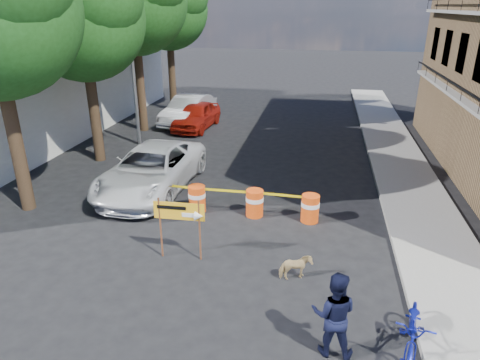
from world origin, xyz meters
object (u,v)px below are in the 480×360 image
at_px(suv_white, 152,170).
at_px(sedan_silver, 189,110).
at_px(pedestrian, 334,314).
at_px(barrel_mid_left, 197,198).
at_px(sedan_red, 197,116).
at_px(detour_sign, 185,216).
at_px(barrel_mid_right, 255,202).
at_px(barrel_far_left, 140,191).
at_px(barrel_far_right, 310,208).
at_px(dog, 295,268).
at_px(bicycle, 417,311).

xyz_separation_m(suv_white, sedan_silver, (-1.56, 9.61, -0.01)).
bearing_deg(suv_white, pedestrian, -45.23).
xyz_separation_m(barrel_mid_left, pedestrian, (4.35, -5.55, 0.44)).
distance_m(sedan_red, sedan_silver, 1.24).
bearing_deg(sedan_silver, detour_sign, -65.54).
relative_size(barrel_mid_left, barrel_mid_right, 1.00).
bearing_deg(barrel_mid_left, detour_sign, -79.18).
xyz_separation_m(barrel_mid_left, sedan_red, (-2.93, 10.06, 0.26)).
xyz_separation_m(barrel_far_left, pedestrian, (6.45, -5.72, 0.44)).
xyz_separation_m(barrel_mid_left, barrel_far_right, (3.72, -0.02, 0.00)).
relative_size(barrel_far_left, detour_sign, 0.51).
bearing_deg(pedestrian, barrel_mid_right, -62.81).
xyz_separation_m(pedestrian, dog, (-0.87, 2.30, -0.57)).
distance_m(barrel_mid_right, sedan_red, 11.14).
xyz_separation_m(barrel_mid_right, barrel_far_right, (1.79, -0.06, 0.00)).
bearing_deg(detour_sign, sedan_silver, 105.05).
distance_m(detour_sign, sedan_silver, 14.52).
xyz_separation_m(barrel_mid_right, bicycle, (3.98, -5.31, 0.52)).
relative_size(pedestrian, suv_white, 0.31).
relative_size(detour_sign, dog, 2.20).
bearing_deg(sedan_red, pedestrian, -60.11).
distance_m(barrel_far_left, detour_sign, 4.09).
xyz_separation_m(sedan_red, sedan_silver, (-0.76, 0.98, 0.07)).
height_order(sedan_red, sedan_silver, sedan_silver).
distance_m(barrel_far_right, sedan_red, 12.08).
bearing_deg(pedestrian, barrel_far_left, -37.84).
bearing_deg(pedestrian, barrel_far_right, -79.69).
height_order(bicycle, dog, bicycle).
xyz_separation_m(barrel_far_left, bicycle, (8.00, -5.44, 0.52)).
relative_size(bicycle, dog, 2.48).
distance_m(barrel_far_right, detour_sign, 4.32).
bearing_deg(barrel_far_left, sedan_red, 94.85).
height_order(barrel_far_left, barrel_far_right, same).
height_order(detour_sign, dog, detour_sign).
bearing_deg(sedan_red, barrel_far_left, -80.28).
xyz_separation_m(detour_sign, sedan_red, (-3.48, 12.90, -0.56)).
height_order(barrel_mid_right, bicycle, bicycle).
relative_size(barrel_far_left, sedan_red, 0.21).
relative_size(barrel_far_left, barrel_mid_right, 1.00).
bearing_deg(sedan_red, barrel_far_right, -51.71).
distance_m(barrel_mid_right, sedan_silver, 12.36).
distance_m(barrel_mid_left, barrel_far_right, 3.72).
relative_size(barrel_far_right, pedestrian, 0.49).
relative_size(bicycle, suv_white, 0.34).
relative_size(barrel_mid_right, bicycle, 0.45).
height_order(bicycle, sedan_red, bicycle).
height_order(barrel_far_left, sedan_silver, sedan_silver).
distance_m(bicycle, sedan_silver, 18.92).
bearing_deg(dog, sedan_red, 1.50).
bearing_deg(sedan_silver, pedestrian, -56.64).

